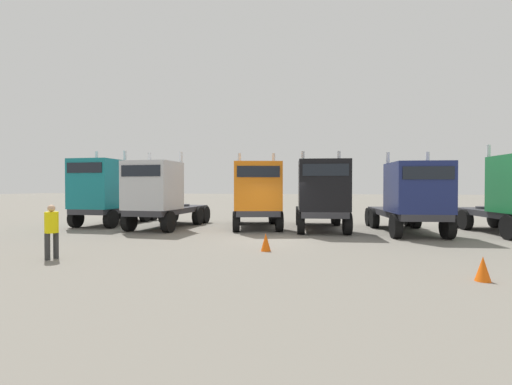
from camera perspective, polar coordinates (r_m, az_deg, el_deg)
ground at (r=15.58m, az=3.07°, el=-7.53°), size 200.00×200.00×0.00m
semi_truck_teal at (r=22.59m, az=-23.14°, el=0.02°), size 2.58×6.12×4.44m
semi_truck_silver at (r=19.75m, az=-15.22°, el=-0.33°), size 2.81×6.26×4.20m
semi_truck_orange at (r=19.17m, az=0.15°, el=-0.43°), size 3.80×6.44×4.16m
semi_truck_black at (r=18.54m, az=10.53°, el=-0.35°), size 3.10×6.64×4.20m
semi_truck_navy at (r=18.39m, az=23.77°, el=-0.73°), size 3.14×6.55×4.00m
visitor_in_hivis at (r=12.97m, az=-29.99°, el=-4.91°), size 0.50×0.50×1.72m
traffic_cone_near at (r=10.36m, az=32.63°, el=-10.27°), size 0.36×0.36×0.61m
traffic_cone_mid at (r=12.74m, az=1.59°, el=-7.97°), size 0.36×0.36×0.64m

